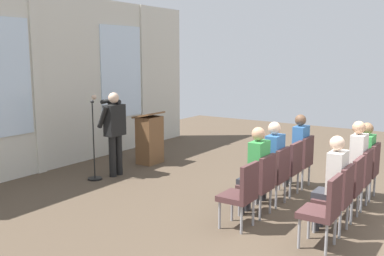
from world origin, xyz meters
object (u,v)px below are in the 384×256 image
object	(u,v)px
chair_r0_c4	(302,158)
audience_r0_c4	(298,147)
chair_r0_c1	(260,181)
chair_r0_c0	(242,191)
audience_r0_c2	(272,159)
chair_r1_c1	(338,195)
audience_r1_c4	(363,156)
speaker	(114,128)
audience_r1_c1	(333,179)
chair_r1_c2	(349,184)
chair_r1_c4	(368,167)
audience_r0_c1	(256,167)
lectern	(150,139)
chair_r0_c2	(276,173)
chair_r1_c0	(325,207)
chair_r0_c3	(289,165)
chair_r1_c3	(359,175)
mic_stand	(94,163)
audience_r1_c3	(355,160)

from	to	relation	value
chair_r0_c4	audience_r0_c4	size ratio (longest dim) A/B	0.70
chair_r0_c1	chair_r0_c0	bearing A→B (deg)	180.00
audience_r0_c2	chair_r1_c1	world-z (taller)	audience_r0_c2
audience_r0_c2	audience_r1_c4	size ratio (longest dim) A/B	1.05
speaker	chair_r0_c4	size ratio (longest dim) A/B	1.78
audience_r1_c1	chair_r1_c2	bearing A→B (deg)	-7.79
chair_r1_c4	speaker	bearing A→B (deg)	106.24
chair_r0_c1	audience_r0_c1	xyz separation A→B (m)	(0.00, 0.08, 0.21)
lectern	chair_r0_c2	distance (m)	3.59
chair_r0_c4	chair_r1_c0	distance (m)	2.61
audience_r1_c4	chair_r1_c1	bearing A→B (deg)	-177.30
chair_r0_c3	chair_r0_c4	distance (m)	0.59
chair_r0_c1	chair_r0_c4	bearing A→B (deg)	0.00
chair_r0_c0	chair_r1_c0	size ratio (longest dim) A/B	1.00
chair_r0_c3	audience_r1_c4	size ratio (longest dim) A/B	0.73
chair_r1_c3	audience_r1_c4	xyz separation A→B (m)	(0.59, 0.08, 0.18)
mic_stand	chair_r1_c3	xyz separation A→B (m)	(1.16, -4.65, 0.20)
audience_r0_c1	chair_r1_c0	bearing A→B (deg)	-115.62
audience_r0_c2	chair_r0_c4	size ratio (longest dim) A/B	1.44
chair_r0_c2	audience_r0_c4	size ratio (longest dim) A/B	0.70
audience_r0_c1	audience_r1_c1	distance (m)	1.14
chair_r1_c0	chair_r1_c3	xyz separation A→B (m)	(1.76, 0.00, 0.00)
chair_r0_c1	chair_r0_c2	distance (m)	0.59
chair_r0_c0	audience_r1_c4	world-z (taller)	audience_r1_c4
chair_r0_c2	chair_r1_c2	world-z (taller)	same
chair_r1_c0	audience_r0_c4	bearing A→B (deg)	27.54
audience_r0_c2	chair_r0_c2	bearing A→B (deg)	-90.00
chair_r0_c4	chair_r1_c3	distance (m)	1.29
audience_r0_c2	audience_r1_c1	bearing A→B (deg)	-117.17
mic_stand	chair_r0_c2	size ratio (longest dim) A/B	1.65
chair_r0_c1	audience_r0_c1	world-z (taller)	audience_r0_c1
chair_r1_c2	audience_r1_c4	distance (m)	1.19
chair_r0_c1	chair_r0_c3	size ratio (longest dim) A/B	1.00
audience_r1_c3	chair_r1_c4	bearing A→B (deg)	-7.55
lectern	audience_r0_c4	distance (m)	3.37
chair_r0_c0	chair_r1_c1	world-z (taller)	same
chair_r0_c0	audience_r0_c2	size ratio (longest dim) A/B	0.69
audience_r0_c4	chair_r1_c4	distance (m)	1.24
speaker	chair_r0_c1	bearing A→B (deg)	-97.55
mic_stand	lectern	bearing A→B (deg)	-2.33
mic_stand	chair_r1_c1	size ratio (longest dim) A/B	1.65
chair_r1_c2	audience_r1_c3	size ratio (longest dim) A/B	0.68
chair_r0_c1	chair_r1_c1	bearing A→B (deg)	-90.00
mic_stand	chair_r0_c1	world-z (taller)	mic_stand
chair_r0_c1	chair_r1_c0	xyz separation A→B (m)	(-0.59, -1.15, 0.00)
lectern	audience_r0_c1	world-z (taller)	audience_r0_c1
chair_r0_c1	audience_r1_c3	world-z (taller)	audience_r1_c3
chair_r0_c0	chair_r1_c4	distance (m)	2.61
chair_r1_c1	chair_r0_c4	bearing A→B (deg)	33.02
audience_r0_c4	chair_r0_c4	bearing A→B (deg)	-90.00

